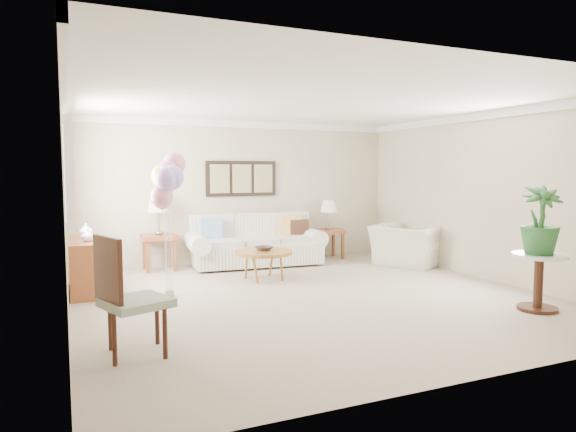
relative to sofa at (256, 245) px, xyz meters
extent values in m
plane|color=#BAA592|center=(-0.11, -2.53, -0.36)|extent=(6.00, 6.00, 0.00)
cube|color=beige|center=(-0.11, 0.47, 0.94)|extent=(6.00, 0.04, 2.60)
cube|color=beige|center=(-0.11, -5.53, 0.94)|extent=(6.00, 0.04, 2.60)
cube|color=beige|center=(-3.11, -2.53, 0.94)|extent=(0.04, 6.00, 2.60)
cube|color=beige|center=(2.89, -2.53, 0.94)|extent=(0.04, 6.00, 2.60)
cube|color=white|center=(-0.11, -2.53, 2.23)|extent=(6.00, 6.00, 0.02)
cube|color=white|center=(-0.11, 0.44, 2.18)|extent=(6.00, 0.06, 0.12)
cube|color=white|center=(-3.08, -2.53, 2.18)|extent=(0.06, 6.00, 0.12)
cube|color=white|center=(2.86, -2.53, 2.18)|extent=(0.06, 6.00, 0.12)
cube|color=white|center=(-3.09, -1.03, 1.29)|extent=(0.04, 1.40, 1.20)
cube|color=white|center=(-3.05, -1.88, 1.29)|extent=(0.10, 0.22, 1.40)
cube|color=white|center=(-3.05, -0.18, 1.29)|extent=(0.10, 0.22, 1.40)
cube|color=black|center=(-0.11, 0.44, 1.19)|extent=(1.35, 0.04, 0.65)
cube|color=#8C8C59|center=(-0.53, 0.41, 1.19)|extent=(0.36, 0.02, 0.52)
cube|color=#8C8C59|center=(-0.11, 0.41, 1.19)|extent=(0.36, 0.02, 0.52)
cube|color=#8C8C59|center=(0.31, 0.41, 1.19)|extent=(0.36, 0.02, 0.52)
cube|color=white|center=(-0.01, -0.06, -0.14)|extent=(2.31, 1.07, 0.37)
cube|color=white|center=(-0.01, 0.28, 0.27)|extent=(2.27, 0.37, 0.56)
cylinder|color=white|center=(-1.08, -0.06, 0.10)|extent=(0.39, 0.94, 0.33)
cylinder|color=white|center=(1.07, -0.06, 0.10)|extent=(0.39, 0.94, 0.33)
cube|color=silver|center=(-0.65, -0.11, 0.09)|extent=(0.66, 0.78, 0.12)
cube|color=silver|center=(-0.01, -0.11, 0.09)|extent=(0.66, 0.78, 0.12)
cube|color=silver|center=(0.64, -0.11, 0.09)|extent=(0.66, 0.78, 0.12)
cube|color=#7CABCA|center=(-0.81, 0.06, 0.32)|extent=(0.39, 0.12, 0.39)
cube|color=#E4B160|center=(0.71, 0.06, 0.32)|extent=(0.39, 0.12, 0.39)
cube|color=#3B2317|center=(0.87, -0.01, 0.25)|extent=(0.35, 0.10, 0.35)
cube|color=white|center=(-0.01, -0.06, -0.34)|extent=(2.05, 0.82, 0.04)
cube|color=brown|center=(-1.67, 0.19, 0.21)|extent=(0.56, 0.51, 0.08)
cube|color=brown|center=(-1.90, -0.02, -0.10)|extent=(0.05, 0.05, 0.53)
cube|color=brown|center=(-1.45, -0.02, -0.10)|extent=(0.05, 0.05, 0.53)
cube|color=brown|center=(-1.90, 0.39, -0.10)|extent=(0.05, 0.05, 0.53)
cube|color=brown|center=(-1.45, 0.39, -0.10)|extent=(0.05, 0.05, 0.53)
cube|color=brown|center=(1.54, 0.11, 0.17)|extent=(0.52, 0.47, 0.08)
cube|color=brown|center=(1.33, -0.08, -0.12)|extent=(0.05, 0.05, 0.49)
cube|color=brown|center=(1.75, -0.08, -0.12)|extent=(0.05, 0.05, 0.49)
cube|color=brown|center=(1.33, 0.30, -0.12)|extent=(0.05, 0.05, 0.49)
cube|color=brown|center=(1.75, 0.30, -0.12)|extent=(0.05, 0.05, 0.49)
cylinder|color=gray|center=(-1.67, 0.19, 0.28)|extent=(0.15, 0.15, 0.06)
cylinder|color=gray|center=(-1.67, 0.19, 0.48)|extent=(0.04, 0.04, 0.32)
cone|color=silver|center=(-1.67, 0.19, 0.77)|extent=(0.36, 0.36, 0.26)
cylinder|color=gray|center=(1.54, 0.11, 0.23)|extent=(0.13, 0.13, 0.06)
cylinder|color=gray|center=(1.54, 0.11, 0.40)|extent=(0.04, 0.04, 0.28)
cone|color=silver|center=(1.54, 0.11, 0.65)|extent=(0.32, 0.32, 0.22)
cylinder|color=brown|center=(-0.31, -1.24, 0.07)|extent=(0.90, 0.90, 0.05)
cylinder|color=brown|center=(-0.10, -1.03, -0.16)|extent=(0.04, 0.04, 0.40)
cylinder|color=brown|center=(-0.53, -1.03, -0.16)|extent=(0.04, 0.04, 0.40)
cylinder|color=brown|center=(-0.53, -1.45, -0.16)|extent=(0.04, 0.04, 0.40)
cylinder|color=brown|center=(-0.10, -1.45, -0.16)|extent=(0.04, 0.04, 0.40)
imported|color=#302925|center=(-0.30, -1.21, 0.13)|extent=(0.31, 0.31, 0.07)
imported|color=white|center=(2.49, -1.10, 0.00)|extent=(1.36, 1.43, 0.72)
cylinder|color=silver|center=(2.13, -4.21, 0.31)|extent=(0.64, 0.64, 0.04)
cylinder|color=#3A1C10|center=(2.13, -4.21, -0.03)|extent=(0.11, 0.11, 0.64)
cylinder|color=#3A1C10|center=(2.13, -4.21, -0.36)|extent=(0.47, 0.47, 0.01)
imported|color=#234E21|center=(2.09, -4.23, 0.74)|extent=(0.61, 0.61, 0.83)
cube|color=gray|center=(-2.54, -3.83, 0.12)|extent=(0.69, 0.69, 0.08)
cylinder|color=#3A1C10|center=(-2.76, -4.05, -0.14)|extent=(0.04, 0.04, 0.45)
cylinder|color=#3A1C10|center=(-2.32, -4.05, -0.14)|extent=(0.04, 0.04, 0.45)
cylinder|color=#3A1C10|center=(-2.76, -3.61, -0.14)|extent=(0.04, 0.04, 0.45)
cylinder|color=#3A1C10|center=(-2.32, -3.61, -0.14)|extent=(0.04, 0.04, 0.45)
cube|color=#3A1C10|center=(-2.78, -3.83, 0.45)|extent=(0.21, 0.50, 0.60)
cube|color=brown|center=(-2.87, -1.03, 0.01)|extent=(0.45, 1.20, 0.74)
cube|color=#3A1C10|center=(-2.87, -1.33, 0.01)|extent=(0.46, 0.02, 0.70)
cube|color=#3A1C10|center=(-2.87, -0.73, 0.01)|extent=(0.46, 0.02, 0.70)
imported|color=silver|center=(-2.85, -1.26, 0.47)|extent=(0.18, 0.18, 0.18)
imported|color=beige|center=(-2.85, -0.78, 0.48)|extent=(0.23, 0.23, 0.21)
cube|color=gray|center=(-1.86, -1.74, -0.32)|extent=(0.10, 0.10, 0.08)
ellipsoid|color=pink|center=(-1.95, -1.82, 1.00)|extent=(0.29, 0.29, 0.33)
cylinder|color=silver|center=(-1.91, -1.78, 0.28)|extent=(0.01, 0.01, 1.11)
ellipsoid|color=#A482D0|center=(-1.81, -1.83, 1.24)|extent=(0.29, 0.29, 0.33)
cylinder|color=silver|center=(-1.84, -1.79, 0.40)|extent=(0.01, 0.01, 1.36)
ellipsoid|color=#F8E555|center=(-1.91, -1.64, 1.26)|extent=(0.29, 0.29, 0.33)
cylinder|color=silver|center=(-1.89, -1.69, 0.41)|extent=(0.01, 0.01, 1.37)
ellipsoid|color=pink|center=(-1.74, -1.64, 1.43)|extent=(0.29, 0.29, 0.33)
cylinder|color=silver|center=(-1.80, -1.69, 0.49)|extent=(0.01, 0.01, 1.54)
ellipsoid|color=#A482D0|center=(-1.90, -1.88, 1.22)|extent=(0.29, 0.29, 0.33)
cylinder|color=silver|center=(-1.88, -1.81, 0.39)|extent=(0.01, 0.01, 1.33)
ellipsoid|color=pink|center=(-1.82, -1.68, 1.32)|extent=(0.29, 0.29, 0.33)
cylinder|color=silver|center=(-1.84, -1.71, 0.43)|extent=(0.01, 0.01, 1.43)
camera|label=1|loc=(-3.10, -8.61, 1.32)|focal=32.00mm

